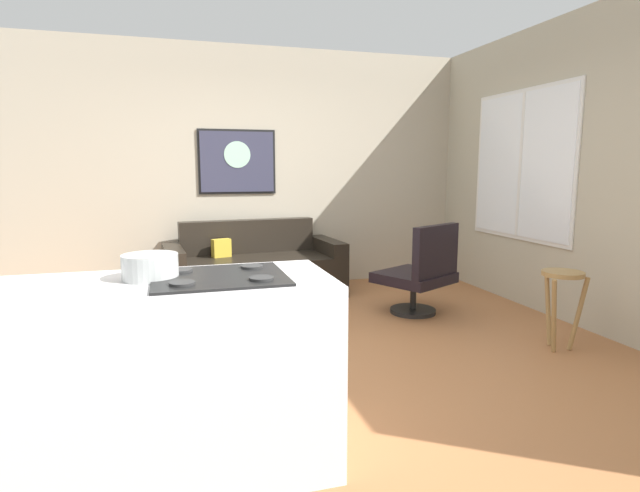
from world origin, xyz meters
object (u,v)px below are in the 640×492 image
at_px(bar_stool, 562,290).
at_px(mixing_bowl, 150,267).
at_px(armchair, 421,273).
at_px(couch, 254,271).
at_px(coffee_table, 263,284).
at_px(wall_painting, 237,162).

xyz_separation_m(bar_stool, mixing_bowl, (-3.00, -0.77, 0.49)).
relative_size(bar_stool, mixing_bowl, 2.51).
relative_size(armchair, mixing_bowl, 3.57).
bearing_deg(armchair, couch, 140.56).
relative_size(coffee_table, mixing_bowl, 4.04).
relative_size(couch, wall_painting, 2.21).
relative_size(coffee_table, armchair, 1.13).
bearing_deg(armchair, wall_painting, 133.41).
height_order(coffee_table, wall_painting, wall_painting).
distance_m(couch, wall_painting, 1.29).
bearing_deg(wall_painting, bar_stool, -52.52).
height_order(armchair, wall_painting, wall_painting).
distance_m(couch, mixing_bowl, 3.34).
bearing_deg(couch, wall_painting, 102.99).
bearing_deg(coffee_table, armchair, -4.14).
relative_size(armchair, bar_stool, 1.42).
height_order(couch, mixing_bowl, mixing_bowl).
height_order(coffee_table, mixing_bowl, mixing_bowl).
distance_m(couch, armchair, 1.87).
bearing_deg(bar_stool, wall_painting, 127.48).
bearing_deg(mixing_bowl, couch, 72.99).
height_order(couch, armchair, armchair).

